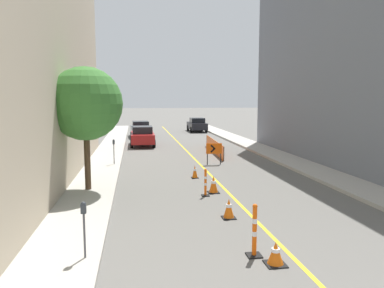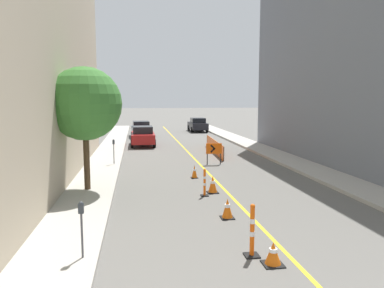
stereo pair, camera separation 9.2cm
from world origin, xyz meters
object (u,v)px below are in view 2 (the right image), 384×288
Objects in this scene: parked_car_curb_near at (143,136)px; parked_car_curb_far at (198,125)px; traffic_cone_fifth at (194,172)px; parking_meter_far_curb at (114,147)px; traffic_cone_third at (227,209)px; parking_meter_near_curb at (81,218)px; traffic_cone_second at (273,254)px; arrow_barricade_primary at (214,150)px; delineator_post_front at (252,233)px; parked_car_curb_mid at (141,129)px; delineator_post_rear at (205,184)px; street_tree_left_near at (85,104)px; traffic_cone_fourth at (213,184)px.

parked_car_curb_near is 1.00× the size of parked_car_curb_far.
parking_meter_far_curb is (-3.99, 3.66, 0.83)m from traffic_cone_fifth.
traffic_cone_third is 0.15× the size of parked_car_curb_near.
traffic_cone_fifth is 9.79m from parking_meter_near_curb.
traffic_cone_third is at bearing -89.03° from traffic_cone_fifth.
traffic_cone_second is 13.16m from arrow_barricade_primary.
parked_car_curb_mid is at bearing 94.51° from delineator_post_front.
parked_car_curb_near reaches higher than delineator_post_rear.
delineator_post_front is 22.00m from parked_car_curb_near.
parked_car_curb_mid is at bearing 95.08° from traffic_cone_second.
parked_car_curb_mid is (-3.95, 16.27, -0.07)m from arrow_barricade_primary.
parked_car_curb_mid is at bearing 96.57° from traffic_cone_fifth.
parking_meter_near_curb is at bearing -96.47° from parked_car_curb_mid.
traffic_cone_fifth is 0.13× the size of street_tree_left_near.
traffic_cone_third is at bearing -97.85° from parked_car_curb_far.
traffic_cone_second is at bearing -57.61° from delineator_post_front.
delineator_post_rear reaches higher than traffic_cone_third.
parked_car_curb_near is at bearing 99.07° from traffic_cone_fourth.
traffic_cone_fourth is 0.64× the size of delineator_post_rear.
parked_car_curb_far reaches higher than arrow_barricade_primary.
traffic_cone_fifth is 0.45× the size of parking_meter_far_curb.
parking_meter_near_curb is at bearing -125.59° from traffic_cone_fourth.
parked_car_curb_near is 15.44m from street_tree_left_near.
traffic_cone_fourth is 6.56m from arrow_barricade_primary.
parked_car_curb_mid is at bearing 96.48° from traffic_cone_fourth.
street_tree_left_near reaches higher than parked_car_curb_near.
delineator_post_rear is at bearing -133.22° from traffic_cone_fourth.
parked_car_curb_far is (4.28, 25.09, 0.49)m from traffic_cone_fifth.
traffic_cone_fourth is 0.16× the size of parked_car_curb_far.
parked_car_curb_far reaches higher than traffic_cone_third.
parking_meter_near_curb is 12.56m from parking_meter_far_curb.
arrow_barricade_primary is 0.89× the size of parking_meter_far_curb.
parked_car_curb_near reaches higher than delineator_post_front.
delineator_post_front reaches higher than traffic_cone_third.
traffic_cone_third reaches higher than traffic_cone_second.
delineator_post_front is 0.93× the size of parking_meter_far_curb.
delineator_post_rear is at bearing 94.57° from traffic_cone_third.
delineator_post_front is 0.30× the size of parked_car_curb_far.
parked_car_curb_mid is at bearing 90.53° from parked_car_curb_near.
parked_car_curb_far reaches higher than parking_meter_near_curb.
traffic_cone_fourth is at bearing -80.89° from parked_car_curb_near.
arrow_barricade_primary is at bearing -97.11° from parked_car_curb_far.
delineator_post_rear is (-0.11, 5.72, -0.11)m from delineator_post_front.
street_tree_left_near is at bearing -99.44° from parked_car_curb_near.
parked_car_curb_far is (3.98, 28.00, 0.45)m from traffic_cone_fourth.
parked_car_curb_mid is 16.19m from parking_meter_far_curb.
traffic_cone_fifth is at bearing -42.47° from parking_meter_far_curb.
delineator_post_front is at bearing -84.19° from parked_car_curb_near.
traffic_cone_fifth is 0.15× the size of parked_car_curb_far.
street_tree_left_near reaches higher than traffic_cone_second.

